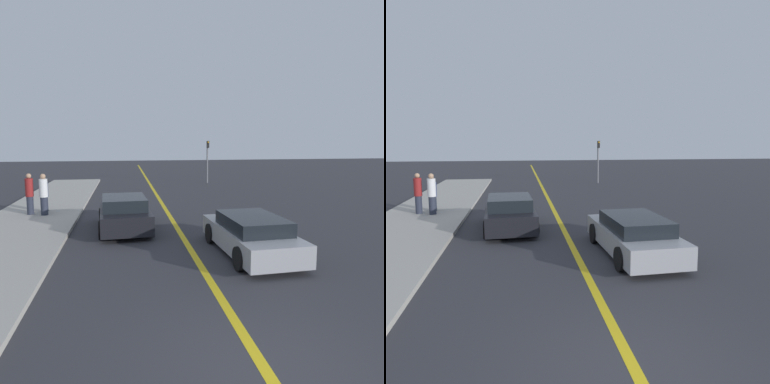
% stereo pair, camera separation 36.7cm
% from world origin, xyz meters
% --- Properties ---
extents(ground_plane, '(120.00, 120.00, 0.00)m').
position_xyz_m(ground_plane, '(0.00, 0.00, 0.00)').
color(ground_plane, '#333338').
extents(road_center_line, '(0.20, 60.00, 0.01)m').
position_xyz_m(road_center_line, '(0.00, 18.00, 0.00)').
color(road_center_line, gold).
rests_on(road_center_line, ground_plane).
extents(sidewalk_left, '(3.74, 27.74, 0.14)m').
position_xyz_m(sidewalk_left, '(-5.86, 13.87, 0.07)').
color(sidewalk_left, '#ADA89E').
rests_on(sidewalk_left, ground_plane).
extents(car_near_right_lane, '(2.04, 4.56, 1.19)m').
position_xyz_m(car_near_right_lane, '(1.69, 5.66, 0.59)').
color(car_near_right_lane, '#9E9EA3').
rests_on(car_near_right_lane, ground_plane).
extents(car_ahead_center, '(2.07, 4.21, 1.30)m').
position_xyz_m(car_ahead_center, '(-2.02, 9.46, 0.63)').
color(car_ahead_center, black).
rests_on(car_ahead_center, ground_plane).
extents(pedestrian_near_curb, '(0.35, 0.35, 1.82)m').
position_xyz_m(pedestrian_near_curb, '(-5.46, 12.28, 1.06)').
color(pedestrian_near_curb, '#282D3D').
rests_on(pedestrian_near_curb, sidewalk_left).
extents(pedestrian_mid_group, '(0.34, 0.34, 1.82)m').
position_xyz_m(pedestrian_mid_group, '(-6.10, 12.55, 1.06)').
color(pedestrian_mid_group, '#282D3D').
rests_on(pedestrian_mid_group, sidewalk_left).
extents(pedestrian_far_standing, '(0.39, 0.39, 1.59)m').
position_xyz_m(pedestrian_far_standing, '(-5.63, 13.14, 0.93)').
color(pedestrian_far_standing, '#282D3D').
rests_on(pedestrian_far_standing, sidewalk_left).
extents(traffic_light, '(0.18, 0.40, 3.36)m').
position_xyz_m(traffic_light, '(4.59, 24.35, 2.11)').
color(traffic_light, slate).
rests_on(traffic_light, ground_plane).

